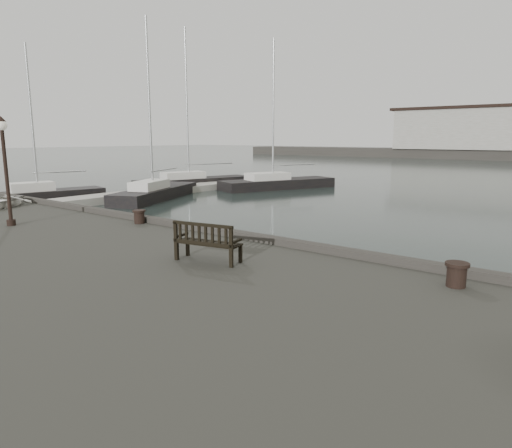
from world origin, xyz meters
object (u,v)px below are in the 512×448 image
at_px(bench, 208,249).
at_px(bollard_left, 139,217).
at_px(yacht_a, 45,199).
at_px(yacht_d, 278,186).
at_px(lamp_post, 5,156).
at_px(yacht_c, 156,195).
at_px(yacht_b, 194,184).
at_px(bollard_right, 457,275).

height_order(bench, bollard_left, bench).
xyz_separation_m(bench, yacht_a, (-23.34, 8.28, -1.60)).
relative_size(bollard_left, yacht_d, 0.03).
distance_m(lamp_post, yacht_a, 18.14).
bearing_deg(yacht_c, yacht_d, 51.95).
relative_size(bollard_left, yacht_b, 0.03).
height_order(lamp_post, yacht_a, yacht_a).
distance_m(yacht_a, yacht_c, 7.45).
bearing_deg(bollard_right, yacht_a, 166.69).
height_order(bollard_left, yacht_a, yacht_a).
height_order(yacht_a, yacht_d, yacht_d).
relative_size(bollard_right, yacht_b, 0.03).
height_order(bench, yacht_d, yacht_d).
bearing_deg(yacht_d, bench, -35.49).
bearing_deg(yacht_d, yacht_c, -82.50).
bearing_deg(yacht_c, bench, -60.15).
bearing_deg(lamp_post, yacht_c, 125.78).
xyz_separation_m(yacht_a, yacht_c, (4.70, 5.78, 0.00)).
distance_m(bench, lamp_post, 8.25).
height_order(bollard_left, yacht_b, yacht_b).
xyz_separation_m(bench, yacht_d, (-15.71, 25.05, -1.61)).
height_order(lamp_post, yacht_d, yacht_d).
relative_size(bollard_right, yacht_c, 0.04).
relative_size(lamp_post, yacht_c, 0.27).
height_order(bollard_right, yacht_d, yacht_d).
bearing_deg(bollard_right, bollard_left, 177.47).
bearing_deg(bollard_right, lamp_post, -169.84).
bearing_deg(yacht_d, yacht_a, -92.06).
bearing_deg(yacht_b, yacht_d, 44.82).
bearing_deg(lamp_post, yacht_a, 149.61).
bearing_deg(yacht_b, bollard_right, -20.09).
bearing_deg(bench, yacht_d, 110.24).
bearing_deg(bollard_left, yacht_b, 131.61).
distance_m(bench, bollard_left, 5.44).
distance_m(bollard_left, lamp_post, 4.49).
xyz_separation_m(bollard_right, yacht_a, (-28.27, 6.69, -1.55)).
relative_size(bollard_right, yacht_a, 0.04).
distance_m(yacht_a, yacht_d, 18.42).
distance_m(yacht_b, yacht_c, 8.23).
distance_m(bench, yacht_b, 30.96).
relative_size(bollard_left, yacht_c, 0.03).
bearing_deg(yacht_a, yacht_c, 63.31).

